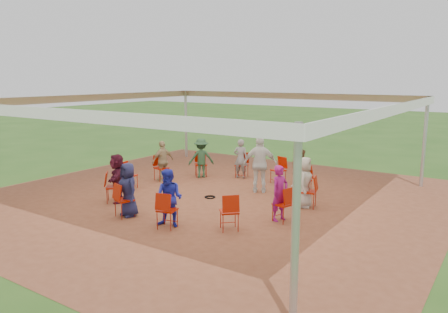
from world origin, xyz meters
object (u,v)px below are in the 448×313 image
Objects in this scene: chair_10 at (229,212)px; person_seated_3 at (201,158)px; chair_7 at (114,187)px; chair_3 at (242,165)px; chair_4 at (201,165)px; chair_0 at (308,192)px; person_seated_2 at (241,159)px; standing_person at (260,164)px; person_seated_5 at (117,178)px; person_seated_6 at (128,189)px; person_seated_7 at (169,198)px; chair_9 at (167,210)px; person_seated_1 at (300,171)px; chair_6 at (129,176)px; laptop at (299,183)px; chair_1 at (304,179)px; chair_2 at (278,170)px; chair_8 at (125,200)px; person_seated_8 at (280,193)px; chair_11 at (283,204)px; cable_coil at (210,197)px; person_seated_4 at (163,161)px; person_seated_0 at (304,182)px; chair_5 at (161,168)px.

person_seated_3 reaches higher than chair_10.
chair_3 is at bearing 120.00° from chair_7.
chair_0 is at bearing 120.00° from chair_4.
chair_7 is 0.63× the size of person_seated_2.
person_seated_5 is at bearing 20.21° from standing_person.
person_seated_7 is at bearing 15.00° from person_seated_6.
person_seated_1 is at bearing 60.70° from chair_9.
chair_6 is 0.63× the size of person_seated_3.
person_seated_1 reaches higher than chair_10.
chair_1 is at bearing 4.32° from laptop.
chair_2 is (-1.28, 0.78, 0.00)m from chair_1.
person_seated_6 is (0.03, 0.12, 0.27)m from chair_8.
person_seated_5 and person_seated_8 have the same top height.
chair_11 is at bearing 120.00° from chair_3.
chair_6 is 4.25m from standing_person.
cable_coil is at bearing 89.08° from chair_3.
person_seated_1 is at bearing 75.00° from person_seated_6.
chair_10 is 4.01m from person_seated_1.
chair_6 is 2.85m from person_seated_3.
chair_2 is at bearing 105.33° from person_seated_5.
person_seated_6 is at bearing 15.00° from person_seated_5.
chair_7 is 1.50m from chair_8.
person_seated_0 is at bearing 105.00° from person_seated_4.
chair_5 is 3.74m from standing_person.
person_seated_1 is at bearing 75.33° from chair_8.
person_seated_4 is at bearing 19.52° from chair_4.
chair_8 is at bearing 135.00° from chair_11.
person_seated_1 and person_seated_2 have the same top height.
chair_5 is 2.28× the size of laptop.
chair_4 is at bearing 136.21° from person_seated_5.
person_seated_5 is at bearing 119.30° from chair_11.
person_seated_2 is (-2.74, 0.70, 0.27)m from chair_1.
chair_11 is (0.68, -2.81, 0.00)m from chair_1.
chair_6 is at bearing 90.00° from person_seated_0.
standing_person is (0.08, -1.43, 0.46)m from chair_2.
person_seated_1 is (1.33, 4.72, 0.27)m from chair_9.
chair_4 is 1.00× the size of chair_6.
chair_6 is at bearing 15.00° from chair_5.
chair_3 is at bearing 152.10° from person_seated_4.
chair_0 is at bearing 30.00° from chair_10.
laptop is at bearing 127.99° from standing_person.
chair_7 is 0.63× the size of person_seated_6.
chair_10 is (2.67, -4.91, 0.00)m from chair_3.
chair_7 is 0.63× the size of person_seated_5.
chair_9 is 2.32× the size of cable_coil.
person_seated_6 is at bearing 160.48° from chair_9.
chair_3 is (-1.50, 0.04, 0.00)m from chair_2.
standing_person reaches higher than person_seated_3.
chair_0 is at bearing 165.00° from chair_1.
chair_3 and chair_4 have the same top height.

